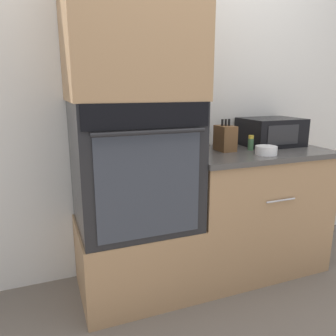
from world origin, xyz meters
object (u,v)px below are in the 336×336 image
(microwave, at_px, (271,132))
(knife_block, at_px, (225,138))
(bowl, at_px, (266,150))
(condiment_jar_mid, at_px, (192,145))
(wall_oven, at_px, (134,165))
(condiment_jar_near, at_px, (251,143))
(condiment_jar_far, at_px, (202,145))

(microwave, height_order, knife_block, knife_block)
(microwave, xyz_separation_m, bowl, (-0.26, -0.29, -0.07))
(condiment_jar_mid, bearing_deg, wall_oven, -168.06)
(condiment_jar_near, distance_m, condiment_jar_far, 0.36)
(knife_block, height_order, bowl, knife_block)
(condiment_jar_mid, relative_size, condiment_jar_far, 0.93)
(knife_block, height_order, condiment_jar_far, knife_block)
(knife_block, bearing_deg, bowl, -51.05)
(wall_oven, relative_size, condiment_jar_far, 7.68)
(bowl, xyz_separation_m, condiment_jar_near, (0.00, 0.17, 0.02))
(knife_block, xyz_separation_m, condiment_jar_near, (0.18, -0.05, -0.04))
(condiment_jar_near, distance_m, condiment_jar_mid, 0.42)
(bowl, relative_size, condiment_jar_far, 1.41)
(bowl, bearing_deg, wall_oven, 168.50)
(condiment_jar_mid, bearing_deg, bowl, -32.96)
(microwave, relative_size, condiment_jar_near, 4.09)
(microwave, bearing_deg, bowl, -131.67)
(condiment_jar_far, bearing_deg, knife_block, 0.82)
(microwave, height_order, bowl, microwave)
(condiment_jar_mid, bearing_deg, condiment_jar_near, -12.60)
(knife_block, distance_m, condiment_jar_near, 0.19)
(bowl, bearing_deg, condiment_jar_mid, 147.04)
(wall_oven, height_order, condiment_jar_near, wall_oven)
(condiment_jar_near, bearing_deg, bowl, -90.35)
(condiment_jar_near, bearing_deg, microwave, 24.77)
(wall_oven, xyz_separation_m, bowl, (0.84, -0.17, 0.06))
(microwave, relative_size, condiment_jar_mid, 4.59)
(bowl, xyz_separation_m, condiment_jar_far, (-0.35, 0.22, 0.02))
(wall_oven, distance_m, condiment_jar_mid, 0.45)
(knife_block, xyz_separation_m, bowl, (0.18, -0.22, -0.06))
(knife_block, xyz_separation_m, condiment_jar_mid, (-0.23, 0.04, -0.04))
(condiment_jar_far, bearing_deg, condiment_jar_near, -7.32)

